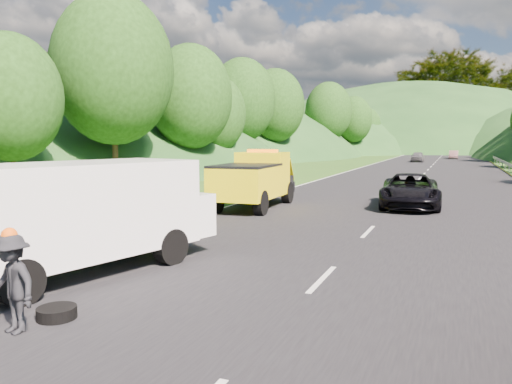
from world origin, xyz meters
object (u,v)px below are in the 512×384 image
at_px(worker, 14,334).
at_px(white_van, 79,212).
at_px(woman, 159,229).
at_px(passing_suv, 409,208).
at_px(tow_truck, 255,180).
at_px(spare_tire, 57,320).
at_px(child, 176,251).
at_px(suitcase, 97,231).

bearing_deg(worker, white_van, 126.22).
distance_m(woman, passing_suv, 11.44).
distance_m(tow_truck, white_van, 11.62).
distance_m(white_van, spare_tire, 3.26).
height_order(child, suitcase, suitcase).
relative_size(child, suitcase, 1.95).
distance_m(spare_tire, passing_suv, 17.23).
xyz_separation_m(tow_truck, spare_tire, (2.10, -14.06, -1.26)).
relative_size(woman, spare_tire, 2.25).
relative_size(worker, passing_suv, 0.29).
xyz_separation_m(child, spare_tire, (0.85, -5.25, 0.00)).
bearing_deg(spare_tire, woman, 111.42).
relative_size(woman, worker, 0.94).
distance_m(worker, passing_suv, 17.97).
relative_size(suitcase, passing_suv, 0.10).
height_order(suitcase, passing_suv, passing_suv).
height_order(tow_truck, white_van, tow_truck).
xyz_separation_m(child, passing_suv, (5.13, 11.44, 0.00)).
height_order(suitcase, spare_tire, suitcase).
height_order(woman, spare_tire, woman).
xyz_separation_m(worker, suitcase, (-3.71, 6.44, 0.26)).
distance_m(child, worker, 6.00).
distance_m(tow_truck, passing_suv, 7.01).
height_order(white_van, woman, white_van).
xyz_separation_m(white_van, woman, (-1.51, 5.52, -1.42)).
bearing_deg(suitcase, child, -8.96).
bearing_deg(suitcase, passing_suv, 53.35).
distance_m(white_van, child, 3.23).
bearing_deg(passing_suv, spare_tire, -109.02).
height_order(worker, passing_suv, worker).
bearing_deg(suitcase, white_van, -55.36).
relative_size(tow_truck, suitcase, 11.68).
xyz_separation_m(tow_truck, woman, (-1.03, -6.09, -1.26)).
height_order(tow_truck, suitcase, tow_truck).
distance_m(suitcase, spare_tire, 6.92).
bearing_deg(worker, suitcase, 131.63).
bearing_deg(tow_truck, child, -85.15).
bearing_deg(woman, passing_suv, -63.68).
distance_m(tow_truck, worker, 14.96).
relative_size(tow_truck, woman, 4.14).
distance_m(woman, worker, 9.19).
relative_size(woman, suitcase, 2.82).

